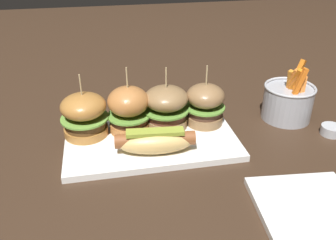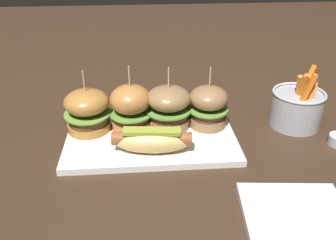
# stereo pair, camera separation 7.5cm
# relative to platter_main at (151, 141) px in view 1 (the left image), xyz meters

# --- Properties ---
(ground_plane) EXTENTS (3.00, 3.00, 0.00)m
(ground_plane) POSITION_rel_platter_main_xyz_m (0.00, 0.00, -0.01)
(ground_plane) COLOR #382619
(platter_main) EXTENTS (0.36, 0.21, 0.01)m
(platter_main) POSITION_rel_platter_main_xyz_m (0.00, 0.00, 0.00)
(platter_main) COLOR white
(platter_main) RESTS_ON ground
(hot_dog) EXTENTS (0.16, 0.07, 0.05)m
(hot_dog) POSITION_rel_platter_main_xyz_m (-0.00, -0.05, 0.03)
(hot_dog) COLOR #DAB268
(hot_dog) RESTS_ON platter_main
(slider_far_left) EXTENTS (0.10, 0.10, 0.14)m
(slider_far_left) POSITION_rel_platter_main_xyz_m (-0.14, 0.04, 0.05)
(slider_far_left) COLOR #AD7234
(slider_far_left) RESTS_ON platter_main
(slider_center_left) EXTENTS (0.09, 0.09, 0.15)m
(slider_center_left) POSITION_rel_platter_main_xyz_m (-0.04, 0.04, 0.06)
(slider_center_left) COLOR #B4713A
(slider_center_left) RESTS_ON platter_main
(slider_center_right) EXTENTS (0.10, 0.10, 0.14)m
(slider_center_right) POSITION_rel_platter_main_xyz_m (0.04, 0.05, 0.06)
(slider_center_right) COLOR olive
(slider_center_right) RESTS_ON platter_main
(slider_far_right) EXTENTS (0.09, 0.09, 0.14)m
(slider_far_right) POSITION_rel_platter_main_xyz_m (0.13, 0.04, 0.05)
(slider_far_right) COLOR olive
(slider_far_right) RESTS_ON platter_main
(fries_bucket) EXTENTS (0.12, 0.12, 0.14)m
(fries_bucket) POSITION_rel_platter_main_xyz_m (0.34, 0.05, 0.04)
(fries_bucket) COLOR #A8AAB2
(fries_bucket) RESTS_ON ground
(sauce_ramekin) EXTENTS (0.05, 0.05, 0.02)m
(sauce_ramekin) POSITION_rel_platter_main_xyz_m (0.40, -0.04, 0.00)
(sauce_ramekin) COLOR #B7BABF
(sauce_ramekin) RESTS_ON ground
(side_plate) EXTENTS (0.19, 0.19, 0.01)m
(side_plate) POSITION_rel_platter_main_xyz_m (0.22, -0.26, -0.00)
(side_plate) COLOR white
(side_plate) RESTS_ON ground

